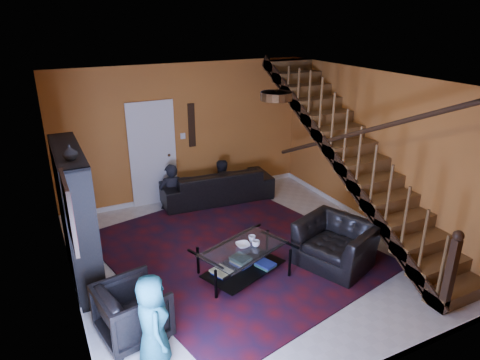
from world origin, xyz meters
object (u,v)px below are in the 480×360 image
object	(u,v)px
sofa	(216,185)
coffee_table	(244,260)
armchair_right	(336,244)
bookshelf	(77,218)
armchair_left	(133,311)

from	to	relation	value
sofa	coffee_table	world-z (taller)	sofa
coffee_table	armchair_right	bearing A→B (deg)	-13.64
coffee_table	bookshelf	bearing A→B (deg)	153.29
bookshelf	sofa	distance (m)	3.41
coffee_table	armchair_left	bearing A→B (deg)	-162.99
armchair_left	coffee_table	distance (m)	1.86
armchair_right	coffee_table	xyz separation A→B (m)	(-1.43, 0.35, -0.08)
bookshelf	sofa	bearing A→B (deg)	30.44
armchair_left	armchair_right	world-z (taller)	armchair_right
sofa	armchair_right	size ratio (longest dim) A/B	2.10
armchair_right	armchair_left	bearing A→B (deg)	-108.18
armchair_right	coffee_table	distance (m)	1.48
sofa	coffee_table	size ratio (longest dim) A/B	1.61
armchair_left	armchair_right	xyz separation A→B (m)	(3.21, 0.19, 0.00)
armchair_left	armchair_right	size ratio (longest dim) A/B	0.71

